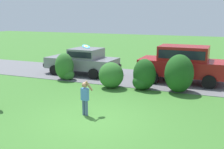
{
  "coord_description": "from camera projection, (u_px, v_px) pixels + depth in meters",
  "views": [
    {
      "loc": [
        4.08,
        -8.03,
        3.52
      ],
      "look_at": [
        -0.21,
        2.36,
        1.1
      ],
      "focal_mm": 44.95,
      "sensor_mm": 36.0,
      "label": 1
    }
  ],
  "objects": [
    {
      "name": "shrub_near_tree",
      "position": [
        65.0,
        68.0,
        15.29
      ],
      "size": [
        1.09,
        1.02,
        1.47
      ],
      "color": "#33702B",
      "rests_on": "ground"
    },
    {
      "name": "parked_sedan",
      "position": [
        83.0,
        60.0,
        16.64
      ],
      "size": [
        4.46,
        2.22,
        1.56
      ],
      "color": "gray",
      "rests_on": "ground"
    },
    {
      "name": "ground_plane",
      "position": [
        91.0,
        120.0,
        9.52
      ],
      "size": [
        80.0,
        80.0,
        0.0
      ],
      "primitive_type": "plane",
      "color": "#3D752D"
    },
    {
      "name": "parked_suv",
      "position": [
        183.0,
        62.0,
        14.62
      ],
      "size": [
        4.71,
        2.11,
        1.92
      ],
      "color": "maroon",
      "rests_on": "ground"
    },
    {
      "name": "shrub_centre_right",
      "position": [
        179.0,
        74.0,
        12.76
      ],
      "size": [
        1.31,
        1.42,
        1.75
      ],
      "color": "#1E511C",
      "rests_on": "ground"
    },
    {
      "name": "driveway_strip",
      "position": [
        145.0,
        79.0,
        15.6
      ],
      "size": [
        28.0,
        4.4,
        0.02
      ],
      "primitive_type": "cube",
      "color": "slate",
      "rests_on": "ground"
    },
    {
      "name": "shrub_centre_left",
      "position": [
        111.0,
        75.0,
        13.57
      ],
      "size": [
        1.22,
        1.18,
        1.26
      ],
      "color": "#33702B",
      "rests_on": "ground"
    },
    {
      "name": "child_thrower",
      "position": [
        85.0,
        96.0,
        9.84
      ],
      "size": [
        0.47,
        0.22,
        1.29
      ],
      "color": "#4C608C",
      "rests_on": "ground"
    },
    {
      "name": "shrub_centre",
      "position": [
        144.0,
        76.0,
        13.26
      ],
      "size": [
        1.09,
        0.94,
        1.48
      ],
      "color": "#1E511C",
      "rests_on": "ground"
    },
    {
      "name": "frisbee",
      "position": [
        86.0,
        47.0,
        10.21
      ],
      "size": [
        0.29,
        0.28,
        0.15
      ],
      "color": "#337FDB"
    }
  ]
}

